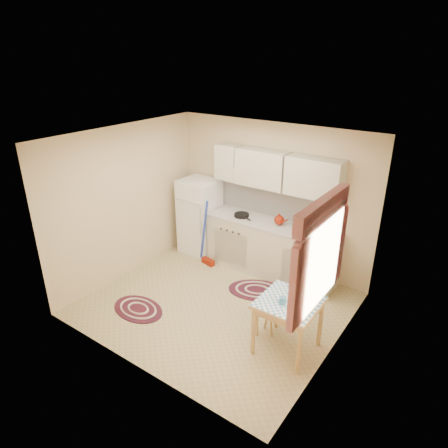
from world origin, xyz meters
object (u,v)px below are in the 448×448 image
at_px(fridge, 200,216).
at_px(table, 287,326).
at_px(stool, 265,320).
at_px(base_cabinets, 271,249).

distance_m(fridge, table, 3.03).
distance_m(table, stool, 0.42).
bearing_deg(table, stool, 164.31).
xyz_separation_m(fridge, table, (2.60, -1.52, -0.34)).
xyz_separation_m(fridge, base_cabinets, (1.48, 0.05, -0.26)).
height_order(fridge, table, fridge).
height_order(fridge, stool, fridge).
bearing_deg(fridge, table, -30.39).
relative_size(fridge, table, 1.94).
bearing_deg(stool, fridge, 147.47).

